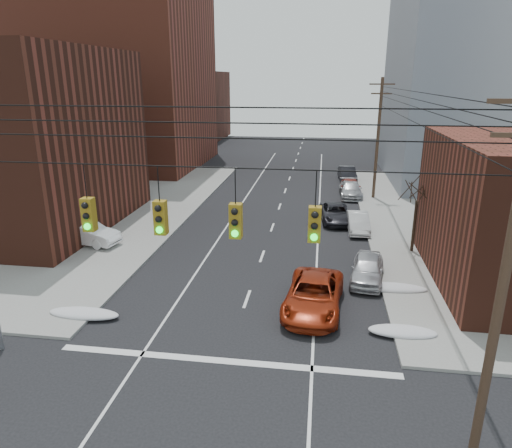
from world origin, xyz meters
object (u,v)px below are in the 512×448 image
(parked_car_a, at_px, (367,269))
(lot_car_a, at_px, (87,233))
(parked_car_e, at_px, (350,187))
(parked_car_d, at_px, (351,189))
(red_pickup, at_px, (314,295))
(lot_car_b, at_px, (79,209))
(lot_car_d, at_px, (58,198))
(lot_car_c, at_px, (32,229))
(parked_car_c, at_px, (336,213))
(parked_car_b, at_px, (358,222))
(parked_car_f, at_px, (347,174))

(parked_car_a, height_order, lot_car_a, lot_car_a)
(parked_car_e, xyz_separation_m, lot_car_a, (-18.42, -16.83, 0.12))
(parked_car_d, relative_size, parked_car_e, 1.07)
(red_pickup, xyz_separation_m, lot_car_b, (-19.21, 12.80, 0.02))
(lot_car_d, bearing_deg, lot_car_c, 176.31)
(parked_car_d, height_order, lot_car_b, lot_car_b)
(parked_car_c, bearing_deg, lot_car_d, 171.99)
(parked_car_e, bearing_deg, lot_car_a, -138.09)
(lot_car_b, xyz_separation_m, lot_car_c, (-0.46, -5.60, 0.11))
(parked_car_d, relative_size, lot_car_d, 1.20)
(parked_car_b, distance_m, parked_car_f, 17.61)
(parked_car_a, bearing_deg, parked_car_f, 97.70)
(lot_car_c, relative_size, lot_car_d, 1.29)
(parked_car_b, distance_m, parked_car_e, 11.04)
(lot_car_b, bearing_deg, parked_car_d, -64.93)
(parked_car_b, height_order, parked_car_f, parked_car_f)
(red_pickup, distance_m, lot_car_d, 27.41)
(lot_car_a, bearing_deg, lot_car_b, 42.93)
(parked_car_a, xyz_separation_m, parked_car_f, (0.07, 26.44, 0.04))
(red_pickup, distance_m, parked_car_f, 30.39)
(lot_car_c, xyz_separation_m, lot_car_d, (-2.96, 8.27, -0.07))
(parked_car_d, bearing_deg, red_pickup, -99.14)
(lot_car_d, bearing_deg, parked_car_c, -114.99)
(parked_car_f, bearing_deg, parked_car_c, -100.56)
(parked_car_f, bearing_deg, lot_car_c, -139.14)
(lot_car_b, relative_size, lot_car_d, 1.15)
(parked_car_a, distance_m, parked_car_e, 19.86)
(parked_car_d, xyz_separation_m, parked_car_e, (0.00, 0.59, 0.07))
(parked_car_f, distance_m, lot_car_a, 29.78)
(lot_car_a, bearing_deg, parked_car_d, -38.04)
(lot_car_b, bearing_deg, parked_car_c, -84.24)
(red_pickup, bearing_deg, parked_car_b, 81.83)
(lot_car_c, bearing_deg, parked_car_c, -68.15)
(parked_car_a, distance_m, lot_car_d, 28.07)
(parked_car_f, distance_m, lot_car_d, 29.57)
(parked_car_e, height_order, parked_car_f, parked_car_e)
(lot_car_c, distance_m, lot_car_d, 8.78)
(parked_car_c, xyz_separation_m, parked_car_e, (1.60, 8.87, 0.11))
(red_pickup, relative_size, parked_car_e, 1.23)
(red_pickup, bearing_deg, parked_car_a, 57.80)
(parked_car_c, bearing_deg, parked_car_d, 72.63)
(parked_car_a, relative_size, lot_car_d, 1.04)
(red_pickup, xyz_separation_m, lot_car_d, (-22.64, 15.46, 0.06))
(parked_car_d, relative_size, lot_car_c, 0.93)
(red_pickup, distance_m, parked_car_b, 12.99)
(lot_car_c, bearing_deg, lot_car_d, 21.70)
(lot_car_a, bearing_deg, lot_car_d, 50.41)
(parked_car_d, bearing_deg, lot_car_d, -165.22)
(red_pickup, bearing_deg, parked_car_d, 87.74)
(parked_car_e, bearing_deg, parked_car_a, -90.74)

